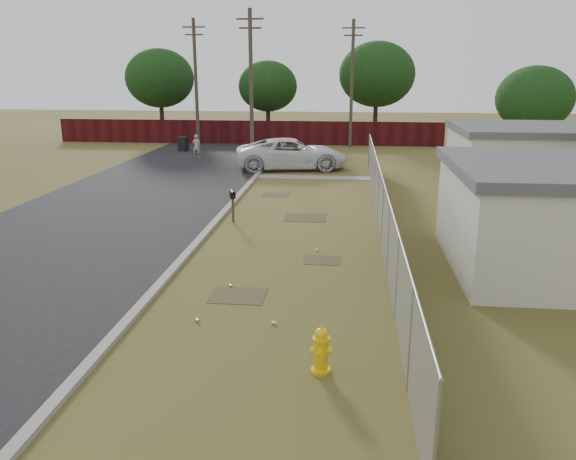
# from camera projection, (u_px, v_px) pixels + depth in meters

# --- Properties ---
(ground) EXTENTS (120.00, 120.00, 0.00)m
(ground) POSITION_uv_depth(u_px,v_px,m) (290.00, 240.00, 19.08)
(ground) COLOR olive
(ground) RESTS_ON ground
(street) EXTENTS (15.10, 60.00, 0.12)m
(street) POSITION_uv_depth(u_px,v_px,m) (170.00, 187.00, 27.46)
(street) COLOR black
(street) RESTS_ON ground
(chainlink_fence) EXTENTS (0.10, 27.06, 2.02)m
(chainlink_fence) POSITION_uv_depth(u_px,v_px,m) (382.00, 212.00, 19.52)
(chainlink_fence) COLOR gray
(chainlink_fence) RESTS_ON ground
(privacy_fence) EXTENTS (30.00, 0.12, 1.80)m
(privacy_fence) POSITION_uv_depth(u_px,v_px,m) (246.00, 132.00, 43.34)
(privacy_fence) COLOR #410E0F
(privacy_fence) RESTS_ON ground
(utility_poles) EXTENTS (12.60, 8.24, 9.00)m
(utility_poles) POSITION_uv_depth(u_px,v_px,m) (268.00, 83.00, 37.91)
(utility_poles) COLOR brown
(utility_poles) RESTS_ON ground
(houses) EXTENTS (9.30, 17.24, 3.10)m
(houses) POSITION_uv_depth(u_px,v_px,m) (560.00, 183.00, 20.64)
(houses) COLOR beige
(houses) RESTS_ON ground
(horizon_trees) EXTENTS (33.32, 31.94, 7.78)m
(horizon_trees) POSITION_uv_depth(u_px,v_px,m) (336.00, 83.00, 40.23)
(horizon_trees) COLOR #372A18
(horizon_trees) RESTS_ON ground
(fire_hydrant) EXTENTS (0.43, 0.42, 0.95)m
(fire_hydrant) POSITION_uv_depth(u_px,v_px,m) (321.00, 351.00, 10.64)
(fire_hydrant) COLOR yellow
(fire_hydrant) RESTS_ON ground
(mailbox) EXTENTS (0.33, 0.53, 1.22)m
(mailbox) POSITION_uv_depth(u_px,v_px,m) (233.00, 197.00, 21.07)
(mailbox) COLOR brown
(mailbox) RESTS_ON ground
(pickup_truck) EXTENTS (6.82, 4.08, 1.78)m
(pickup_truck) POSITION_uv_depth(u_px,v_px,m) (292.00, 154.00, 32.44)
(pickup_truck) COLOR white
(pickup_truck) RESTS_ON ground
(pedestrian) EXTENTS (0.58, 0.40, 1.52)m
(pedestrian) POSITION_uv_depth(u_px,v_px,m) (197.00, 146.00, 36.63)
(pedestrian) COLOR tan
(pedestrian) RESTS_ON ground
(trash_bin) EXTENTS (0.76, 0.83, 0.99)m
(trash_bin) POSITION_uv_depth(u_px,v_px,m) (183.00, 144.00, 39.73)
(trash_bin) COLOR black
(trash_bin) RESTS_ON ground
(scattered_litter) EXTENTS (2.52, 5.67, 0.07)m
(scattered_litter) POSITION_uv_depth(u_px,v_px,m) (259.00, 290.00, 14.63)
(scattered_litter) COLOR white
(scattered_litter) RESTS_ON ground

